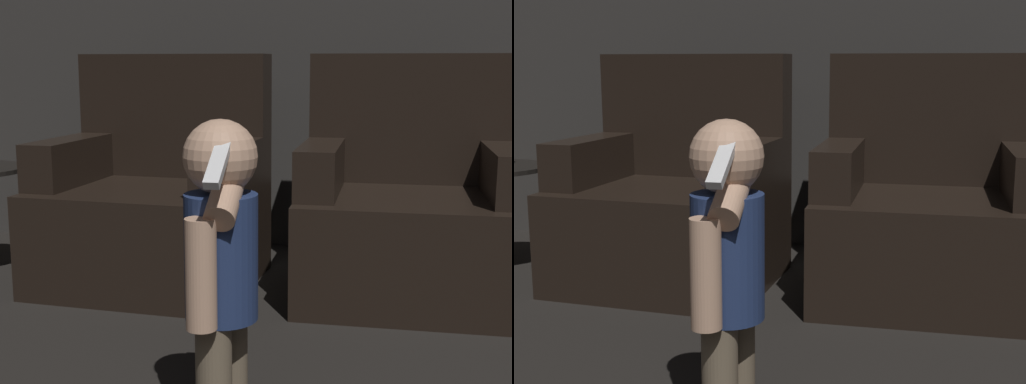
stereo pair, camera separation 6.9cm
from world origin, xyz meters
The scene contains 3 objects.
armchair_left centered at (-0.73, 3.77, 0.34)m, with size 0.96×0.85×1.01m.
armchair_right centered at (0.38, 3.77, 0.34)m, with size 0.91×0.79×1.01m.
person_toddler centered at (-0.13, 2.44, 0.49)m, with size 0.18×0.33×0.83m.
Camera 2 is at (0.32, 0.79, 0.96)m, focal length 50.00 mm.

